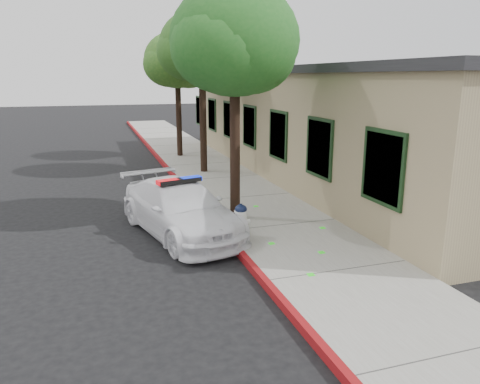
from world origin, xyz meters
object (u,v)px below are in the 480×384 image
street_tree_mid (202,50)px  fire_hydrant (241,220)px  street_tree_near (235,46)px  clapboard_building (340,122)px  police_car (180,208)px  street_tree_far (178,63)px

street_tree_mid → fire_hydrant: bearing=-97.3°
fire_hydrant → street_tree_near: 4.40m
clapboard_building → police_car: clapboard_building is taller
clapboard_building → street_tree_far: size_ratio=3.60×
street_tree_near → street_tree_far: (0.45, 10.43, -0.14)m
police_car → fire_hydrant: 1.68m
clapboard_building → police_car: size_ratio=4.27×
clapboard_building → street_tree_near: size_ratio=3.46×
clapboard_building → street_tree_near: 8.17m
street_tree_mid → clapboard_building: bearing=-14.8°
clapboard_building → street_tree_near: street_tree_near is taller
street_tree_near → clapboard_building: bearing=39.7°
police_car → street_tree_near: bearing=2.2°
fire_hydrant → street_tree_near: size_ratio=0.14×
fire_hydrant → street_tree_near: (0.36, 1.58, 4.09)m
street_tree_near → fire_hydrant: bearing=-102.8°
clapboard_building → police_car: (-7.59, -5.44, -1.46)m
street_tree_far → street_tree_near: bearing=-92.5°
street_tree_near → street_tree_far: 10.44m
police_car → street_tree_far: bearing=65.1°
clapboard_building → fire_hydrant: size_ratio=25.36×
clapboard_building → street_tree_mid: (-5.32, 1.40, 2.74)m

